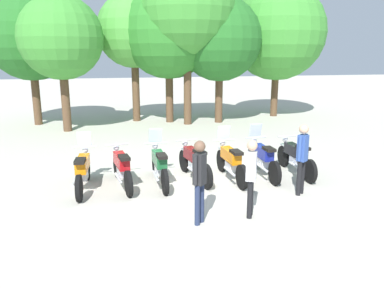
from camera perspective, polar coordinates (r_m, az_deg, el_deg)
name	(u,v)px	position (r m, az deg, el deg)	size (l,w,h in m)	color
ground_plane	(195,181)	(10.52, 0.51, -5.40)	(80.00, 80.00, 0.00)	#BCB7A8
motorcycle_0	(83,170)	(10.12, -15.74, -3.64)	(0.62, 2.19, 1.37)	black
motorcycle_1	(122,167)	(10.15, -10.29, -3.37)	(0.66, 2.17, 0.99)	black
motorcycle_2	(159,165)	(10.19, -4.83, -3.04)	(0.62, 2.19, 1.37)	black
motorcycle_3	(194,161)	(10.50, 0.32, -2.56)	(0.69, 2.17, 0.99)	black
motorcycle_4	(231,161)	(10.55, 5.69, -2.47)	(0.62, 2.19, 1.37)	black
motorcycle_5	(263,158)	(10.99, 10.33, -1.97)	(0.62, 2.19, 1.37)	black
motorcycle_6	(296,157)	(11.35, 14.97, -1.80)	(0.62, 2.19, 0.99)	black
person_0	(251,173)	(8.12, 8.68, -4.21)	(0.29, 0.40, 1.66)	black
person_1	(302,154)	(9.63, 15.89, -1.38)	(0.36, 0.32, 1.74)	black
person_2	(200,176)	(7.69, 1.12, -4.68)	(0.33, 0.35, 1.73)	#232D4C
tree_0	(30,36)	(19.46, -22.64, 14.38)	(3.97, 3.97, 6.02)	brown
tree_1	(61,38)	(17.39, -18.72, 14.52)	(3.47, 3.47, 5.66)	brown
tree_2	(134,31)	(19.24, -8.54, 16.11)	(3.51, 3.51, 6.08)	brown
tree_3	(169,32)	(18.77, -3.46, 16.17)	(4.38, 4.38, 6.46)	brown
tree_4	(187,10)	(18.23, -0.68, 19.09)	(4.34, 4.34, 7.35)	brown
tree_5	(220,39)	(18.69, 4.11, 15.09)	(3.90, 3.90, 5.87)	brown
tree_6	(278,32)	(20.98, 12.45, 15.73)	(4.85, 4.85, 6.73)	brown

